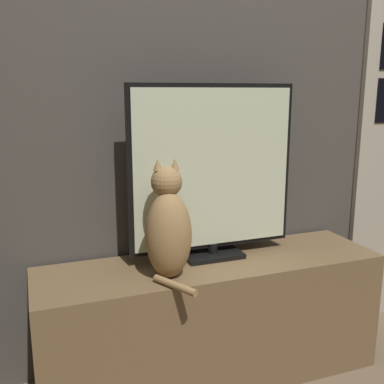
# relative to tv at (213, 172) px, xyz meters

# --- Properties ---
(wall_back) EXTENTS (4.80, 0.05, 2.60)m
(wall_back) POSITION_rel_tv_xyz_m (-0.02, 0.19, 0.37)
(wall_back) COLOR #47423D
(wall_back) RESTS_ON ground_plane
(tv_stand) EXTENTS (1.50, 0.41, 0.55)m
(tv_stand) POSITION_rel_tv_xyz_m (-0.02, -0.06, -0.65)
(tv_stand) COLOR brown
(tv_stand) RESTS_ON ground_plane
(tv) EXTENTS (0.74, 0.16, 0.75)m
(tv) POSITION_rel_tv_xyz_m (0.00, 0.00, 0.00)
(tv) COLOR black
(tv) RESTS_ON tv_stand
(cat) EXTENTS (0.20, 0.31, 0.47)m
(cat) POSITION_rel_tv_xyz_m (-0.25, -0.14, -0.18)
(cat) COLOR #997547
(cat) RESTS_ON tv_stand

